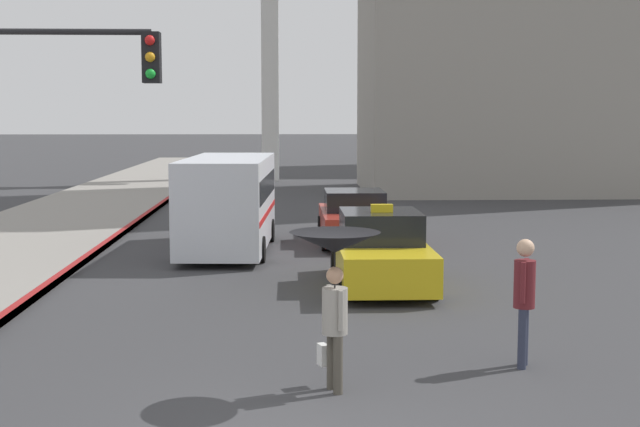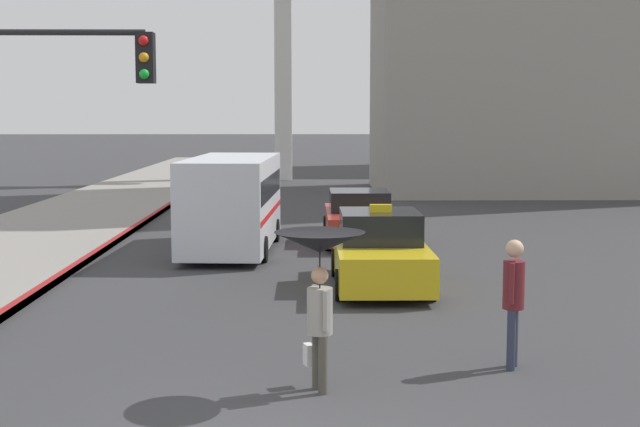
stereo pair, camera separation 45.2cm
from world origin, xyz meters
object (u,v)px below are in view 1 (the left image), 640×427
at_px(taxi, 381,253).
at_px(traffic_light, 48,112).
at_px(pedestrian_with_umbrella, 335,261).
at_px(pedestrian_man, 524,291).
at_px(sedan_red, 355,219).
at_px(ambulance_van, 228,199).

relative_size(taxi, traffic_light, 0.82).
xyz_separation_m(taxi, traffic_light, (-5.70, -3.45, 2.84)).
xyz_separation_m(pedestrian_with_umbrella, traffic_light, (-4.38, 3.43, 1.86)).
distance_m(pedestrian_man, traffic_light, 7.86).
relative_size(sedan_red, pedestrian_with_umbrella, 2.08).
xyz_separation_m(pedestrian_man, traffic_light, (-7.06, 2.42, 2.47)).
distance_m(ambulance_van, pedestrian_with_umbrella, 11.90).
distance_m(taxi, ambulance_van, 5.95).
bearing_deg(pedestrian_with_umbrella, taxi, -30.13).
bearing_deg(pedestrian_with_umbrella, traffic_light, 32.75).
bearing_deg(sedan_red, traffic_light, 59.74).
height_order(ambulance_van, pedestrian_man, ambulance_van).
distance_m(sedan_red, pedestrian_man, 12.18).
xyz_separation_m(taxi, sedan_red, (-0.06, 6.22, -0.04)).
height_order(taxi, traffic_light, traffic_light).
bearing_deg(pedestrian_with_umbrella, sedan_red, -24.73).
height_order(taxi, pedestrian_with_umbrella, pedestrian_with_umbrella).
relative_size(sedan_red, traffic_light, 0.83).
xyz_separation_m(taxi, pedestrian_man, (1.35, -5.87, 0.37)).
height_order(taxi, sedan_red, taxi).
relative_size(ambulance_van, pedestrian_with_umbrella, 2.88).
bearing_deg(taxi, sedan_red, -89.41).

